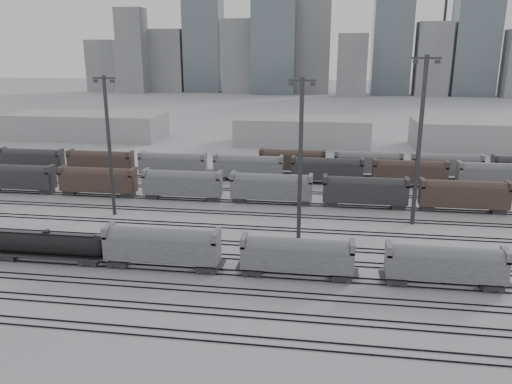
# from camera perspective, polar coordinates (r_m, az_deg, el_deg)

# --- Properties ---
(ground) EXTENTS (900.00, 900.00, 0.00)m
(ground) POSITION_cam_1_polar(r_m,az_deg,el_deg) (65.28, -8.75, -9.14)
(ground) COLOR #BCBDC2
(ground) RESTS_ON ground
(tracks) EXTENTS (220.00, 71.50, 0.16)m
(tracks) POSITION_cam_1_polar(r_m,az_deg,el_deg) (80.85, -5.13, -3.96)
(tracks) COLOR black
(tracks) RESTS_ON ground
(tank_car_b) EXTENTS (17.12, 2.85, 4.23)m
(tank_car_b) POSITION_cam_1_polar(r_m,az_deg,el_deg) (72.54, -22.70, -5.54)
(tank_car_b) COLOR #27272A
(tank_car_b) RESTS_ON ground
(hopper_car_a) EXTENTS (15.05, 2.99, 5.38)m
(hopper_car_a) POSITION_cam_1_polar(r_m,az_deg,el_deg) (65.59, -10.70, -5.95)
(hopper_car_a) COLOR #27272A
(hopper_car_a) RESTS_ON ground
(hopper_car_b) EXTENTS (13.99, 2.78, 5.00)m
(hopper_car_b) POSITION_cam_1_polar(r_m,az_deg,el_deg) (62.38, 4.72, -7.11)
(hopper_car_b) COLOR #27272A
(hopper_car_b) RESTS_ON ground
(hopper_car_c) EXTENTS (13.90, 2.76, 4.97)m
(hopper_car_c) POSITION_cam_1_polar(r_m,az_deg,el_deg) (63.88, 20.81, -7.60)
(hopper_car_c) COLOR #27272A
(hopper_car_c) RESTS_ON ground
(light_mast_b) EXTENTS (3.78, 0.60, 23.63)m
(light_mast_b) POSITION_cam_1_polar(r_m,az_deg,el_deg) (87.12, -16.45, 5.37)
(light_mast_b) COLOR #353537
(light_mast_b) RESTS_ON ground
(light_mast_c) EXTENTS (3.84, 0.61, 23.98)m
(light_mast_c) POSITION_cam_1_polar(r_m,az_deg,el_deg) (71.10, 5.10, 3.88)
(light_mast_c) COLOR #353537
(light_mast_c) RESTS_ON ground
(light_mast_d) EXTENTS (4.30, 0.69, 26.88)m
(light_mast_d) POSITION_cam_1_polar(r_m,az_deg,el_deg) (82.56, 18.20, 5.90)
(light_mast_d) COLOR #353537
(light_mast_d) RESTS_ON ground
(bg_string_near) EXTENTS (151.00, 3.00, 5.60)m
(bg_string_near) POSITION_cam_1_polar(r_m,az_deg,el_deg) (92.30, 1.77, 0.38)
(bg_string_near) COLOR gray
(bg_string_near) RESTS_ON ground
(bg_string_mid) EXTENTS (151.00, 3.00, 5.60)m
(bg_string_mid) POSITION_cam_1_polar(r_m,az_deg,el_deg) (107.23, 8.10, 2.41)
(bg_string_mid) COLOR #27272A
(bg_string_mid) RESTS_ON ground
(bg_string_far) EXTENTS (66.00, 3.00, 5.60)m
(bg_string_far) POSITION_cam_1_polar(r_m,az_deg,el_deg) (116.30, 16.81, 2.93)
(bg_string_far) COLOR #4A362F
(bg_string_far) RESTS_ON ground
(warehouse_left) EXTENTS (50.00, 18.00, 8.00)m
(warehouse_left) POSITION_cam_1_polar(r_m,az_deg,el_deg) (172.05, -18.82, 7.15)
(warehouse_left) COLOR #A8A7AA
(warehouse_left) RESTS_ON ground
(warehouse_mid) EXTENTS (40.00, 18.00, 8.00)m
(warehouse_mid) POSITION_cam_1_polar(r_m,az_deg,el_deg) (153.40, 5.33, 6.97)
(warehouse_mid) COLOR #A8A7AA
(warehouse_mid) RESTS_ON ground
(warehouse_right) EXTENTS (35.00, 18.00, 8.00)m
(warehouse_right) POSITION_cam_1_polar(r_m,az_deg,el_deg) (158.73, 23.76, 6.00)
(warehouse_right) COLOR #A8A7AA
(warehouse_right) RESTS_ON ground
(skyline) EXTENTS (316.00, 22.40, 95.00)m
(skyline) POSITION_cam_1_polar(r_m,az_deg,el_deg) (336.56, 7.56, 16.91)
(skyline) COLOR #939396
(skyline) RESTS_ON ground
(crane_left) EXTENTS (42.00, 1.80, 100.00)m
(crane_left) POSITION_cam_1_polar(r_m,az_deg,el_deg) (365.69, 1.16, 20.49)
(crane_left) COLOR #353537
(crane_left) RESTS_ON ground
(crane_right) EXTENTS (42.00, 1.80, 100.00)m
(crane_right) POSITION_cam_1_polar(r_m,az_deg,el_deg) (369.90, 21.11, 19.45)
(crane_right) COLOR #353537
(crane_right) RESTS_ON ground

